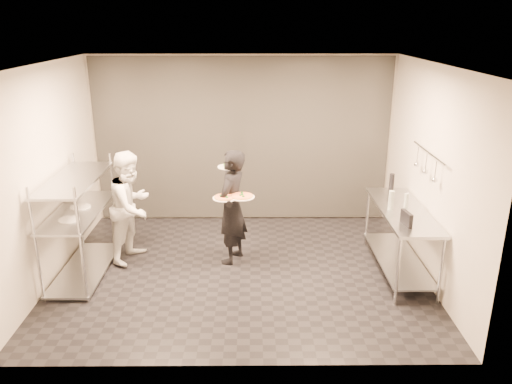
{
  "coord_description": "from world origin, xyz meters",
  "views": [
    {
      "loc": [
        0.17,
        -6.19,
        3.31
      ],
      "look_at": [
        0.22,
        0.2,
        1.1
      ],
      "focal_mm": 35.0,
      "sensor_mm": 36.0,
      "label": 1
    }
  ],
  "objects_px": {
    "chef": "(132,206)",
    "salad_plate": "(228,166)",
    "prep_counter": "(401,230)",
    "bottle_dark": "(392,182)",
    "waiter": "(232,207)",
    "pizza_plate_far": "(242,196)",
    "pass_rack": "(79,221)",
    "bottle_clear": "(406,200)",
    "bottle_green": "(391,200)",
    "pos_monitor": "(406,218)",
    "pizza_plate_near": "(225,197)"
  },
  "relations": [
    {
      "from": "waiter",
      "to": "pizza_plate_far",
      "type": "xyz_separation_m",
      "value": [
        0.15,
        -0.19,
        0.23
      ]
    },
    {
      "from": "prep_counter",
      "to": "pos_monitor",
      "type": "relative_size",
      "value": 7.45
    },
    {
      "from": "chef",
      "to": "pizza_plate_far",
      "type": "distance_m",
      "value": 1.62
    },
    {
      "from": "prep_counter",
      "to": "pizza_plate_far",
      "type": "height_order",
      "value": "pizza_plate_far"
    },
    {
      "from": "pass_rack",
      "to": "prep_counter",
      "type": "distance_m",
      "value": 4.33
    },
    {
      "from": "pos_monitor",
      "to": "bottle_clear",
      "type": "bearing_deg",
      "value": 64.04
    },
    {
      "from": "bottle_dark",
      "to": "bottle_green",
      "type": "bearing_deg",
      "value": -105.34
    },
    {
      "from": "pass_rack",
      "to": "pizza_plate_near",
      "type": "distance_m",
      "value": 1.98
    },
    {
      "from": "chef",
      "to": "salad_plate",
      "type": "xyz_separation_m",
      "value": [
        1.38,
        0.21,
        0.54
      ]
    },
    {
      "from": "prep_counter",
      "to": "bottle_dark",
      "type": "bearing_deg",
      "value": 86.5
    },
    {
      "from": "pizza_plate_near",
      "to": "bottle_clear",
      "type": "height_order",
      "value": "bottle_clear"
    },
    {
      "from": "pass_rack",
      "to": "bottle_dark",
      "type": "xyz_separation_m",
      "value": [
        4.38,
        0.8,
        0.28
      ]
    },
    {
      "from": "bottle_green",
      "to": "bottle_dark",
      "type": "height_order",
      "value": "bottle_green"
    },
    {
      "from": "salad_plate",
      "to": "bottle_clear",
      "type": "bearing_deg",
      "value": -13.41
    },
    {
      "from": "bottle_dark",
      "to": "pos_monitor",
      "type": "bearing_deg",
      "value": -97.18
    },
    {
      "from": "pos_monitor",
      "to": "pass_rack",
      "type": "bearing_deg",
      "value": 162.73
    },
    {
      "from": "pizza_plate_far",
      "to": "salad_plate",
      "type": "height_order",
      "value": "salad_plate"
    },
    {
      "from": "pizza_plate_far",
      "to": "pos_monitor",
      "type": "xyz_separation_m",
      "value": [
        2.03,
        -0.7,
        -0.05
      ]
    },
    {
      "from": "waiter",
      "to": "bottle_dark",
      "type": "xyz_separation_m",
      "value": [
        2.35,
        0.45,
        0.22
      ]
    },
    {
      "from": "pizza_plate_far",
      "to": "pass_rack",
      "type": "bearing_deg",
      "value": -175.85
    },
    {
      "from": "pass_rack",
      "to": "waiter",
      "type": "distance_m",
      "value": 2.06
    },
    {
      "from": "pizza_plate_far",
      "to": "pizza_plate_near",
      "type": "bearing_deg",
      "value": -177.36
    },
    {
      "from": "waiter",
      "to": "bottle_dark",
      "type": "bearing_deg",
      "value": 123.0
    },
    {
      "from": "pizza_plate_far",
      "to": "bottle_dark",
      "type": "bearing_deg",
      "value": 16.32
    },
    {
      "from": "prep_counter",
      "to": "pizza_plate_far",
      "type": "bearing_deg",
      "value": 175.87
    },
    {
      "from": "pass_rack",
      "to": "pos_monitor",
      "type": "bearing_deg",
      "value": -7.28
    },
    {
      "from": "pizza_plate_far",
      "to": "salad_plate",
      "type": "xyz_separation_m",
      "value": [
        -0.2,
        0.5,
        0.29
      ]
    },
    {
      "from": "prep_counter",
      "to": "bottle_green",
      "type": "bearing_deg",
      "value": 179.93
    },
    {
      "from": "chef",
      "to": "bottle_dark",
      "type": "distance_m",
      "value": 3.8
    },
    {
      "from": "chef",
      "to": "bottle_green",
      "type": "distance_m",
      "value": 3.6
    },
    {
      "from": "bottle_clear",
      "to": "bottle_green",
      "type": "bearing_deg",
      "value": -161.48
    },
    {
      "from": "waiter",
      "to": "pos_monitor",
      "type": "distance_m",
      "value": 2.36
    },
    {
      "from": "bottle_clear",
      "to": "bottle_dark",
      "type": "xyz_separation_m",
      "value": [
        -0.01,
        0.72,
        0.03
      ]
    },
    {
      "from": "pos_monitor",
      "to": "bottle_green",
      "type": "xyz_separation_m",
      "value": [
        -0.05,
        0.54,
        0.04
      ]
    },
    {
      "from": "salad_plate",
      "to": "pos_monitor",
      "type": "bearing_deg",
      "value": -28.08
    },
    {
      "from": "pass_rack",
      "to": "pizza_plate_far",
      "type": "bearing_deg",
      "value": 4.15
    },
    {
      "from": "salad_plate",
      "to": "bottle_dark",
      "type": "height_order",
      "value": "salad_plate"
    },
    {
      "from": "pass_rack",
      "to": "bottle_green",
      "type": "relative_size",
      "value": 6.18
    },
    {
      "from": "waiter",
      "to": "pizza_plate_near",
      "type": "xyz_separation_m",
      "value": [
        -0.08,
        -0.2,
        0.22
      ]
    },
    {
      "from": "pass_rack",
      "to": "bottle_green",
      "type": "height_order",
      "value": "pass_rack"
    },
    {
      "from": "pass_rack",
      "to": "bottle_dark",
      "type": "bearing_deg",
      "value": 10.39
    },
    {
      "from": "pass_rack",
      "to": "pizza_plate_near",
      "type": "height_order",
      "value": "pass_rack"
    },
    {
      "from": "waiter",
      "to": "pizza_plate_far",
      "type": "relative_size",
      "value": 4.81
    },
    {
      "from": "chef",
      "to": "pizza_plate_far",
      "type": "relative_size",
      "value": 4.7
    },
    {
      "from": "bottle_green",
      "to": "bottle_dark",
      "type": "bearing_deg",
      "value": 74.66
    },
    {
      "from": "bottle_clear",
      "to": "pass_rack",
      "type": "bearing_deg",
      "value": -178.97
    },
    {
      "from": "chef",
      "to": "salad_plate",
      "type": "distance_m",
      "value": 1.49
    },
    {
      "from": "bottle_dark",
      "to": "waiter",
      "type": "bearing_deg",
      "value": -169.1
    },
    {
      "from": "pos_monitor",
      "to": "bottle_dark",
      "type": "xyz_separation_m",
      "value": [
        0.17,
        1.34,
        0.04
      ]
    },
    {
      "from": "prep_counter",
      "to": "waiter",
      "type": "distance_m",
      "value": 2.34
    }
  ]
}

